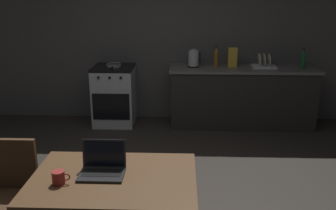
{
  "coord_description": "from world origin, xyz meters",
  "views": [
    {
      "loc": [
        0.4,
        -3.26,
        2.02
      ],
      "look_at": [
        0.25,
        0.72,
        0.78
      ],
      "focal_mm": 40.58,
      "sensor_mm": 36.0,
      "label": 1
    }
  ],
  "objects": [
    {
      "name": "kitchen_counter",
      "position": [
        1.3,
        2.27,
        0.45
      ],
      "size": [
        2.16,
        0.64,
        0.89
      ],
      "color": "#282623",
      "rests_on": "ground_plane"
    },
    {
      "name": "stove_oven",
      "position": [
        -0.63,
        2.27,
        0.44
      ],
      "size": [
        0.6,
        0.62,
        0.89
      ],
      "color": "#B7BABF",
      "rests_on": "ground_plane"
    },
    {
      "name": "cereal_box",
      "position": [
        1.14,
        2.29,
        1.03
      ],
      "size": [
        0.13,
        0.05,
        0.29
      ],
      "color": "gold",
      "rests_on": "kitchen_counter"
    },
    {
      "name": "frying_pan",
      "position": [
        -0.61,
        2.24,
        0.92
      ],
      "size": [
        0.22,
        0.39,
        0.05
      ],
      "color": "gray",
      "rests_on": "stove_oven"
    },
    {
      "name": "ground_plane",
      "position": [
        0.0,
        0.0,
        0.0
      ],
      "size": [
        12.0,
        12.0,
        0.0
      ],
      "primitive_type": "plane",
      "color": "#2D2823"
    },
    {
      "name": "electric_kettle",
      "position": [
        0.57,
        2.27,
        1.02
      ],
      "size": [
        0.18,
        0.16,
        0.26
      ],
      "color": "black",
      "rests_on": "kitchen_counter"
    },
    {
      "name": "bottle_b",
      "position": [
        0.9,
        2.35,
        1.03
      ],
      "size": [
        0.07,
        0.07,
        0.3
      ],
      "color": "#8C601E",
      "rests_on": "kitchen_counter"
    },
    {
      "name": "laptop",
      "position": [
        -0.17,
        -0.8,
        0.78
      ],
      "size": [
        0.32,
        0.25,
        0.23
      ],
      "rotation": [
        0.0,
        0.0,
        -0.16
      ],
      "color": "#232326",
      "rests_on": "dining_table"
    },
    {
      "name": "dining_table",
      "position": [
        -0.08,
        -0.85,
        0.66
      ],
      "size": [
        1.17,
        0.82,
        0.73
      ],
      "color": "brown",
      "rests_on": "ground_plane"
    },
    {
      "name": "coffee_mug",
      "position": [
        -0.44,
        -0.96,
        0.78
      ],
      "size": [
        0.13,
        0.09,
        0.09
      ],
      "color": "#9E2D28",
      "rests_on": "dining_table"
    },
    {
      "name": "chair",
      "position": [
        -0.93,
        -0.68,
        0.52
      ],
      "size": [
        0.4,
        0.4,
        0.89
      ],
      "rotation": [
        0.0,
        0.0,
        -0.0
      ],
      "color": "#4C331E",
      "rests_on": "ground_plane"
    },
    {
      "name": "bottle",
      "position": [
        2.14,
        2.22,
        1.03
      ],
      "size": [
        0.07,
        0.07,
        0.29
      ],
      "color": "#19592D",
      "rests_on": "kitchen_counter"
    },
    {
      "name": "dish_rack",
      "position": [
        1.6,
        2.27,
        0.94
      ],
      "size": [
        0.34,
        0.26,
        0.21
      ],
      "color": "silver",
      "rests_on": "kitchen_counter"
    },
    {
      "name": "back_wall",
      "position": [
        0.3,
        2.62,
        1.31
      ],
      "size": [
        6.4,
        0.1,
        2.63
      ],
      "primitive_type": "cube",
      "color": "#4B4A48",
      "rests_on": "ground_plane"
    }
  ]
}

